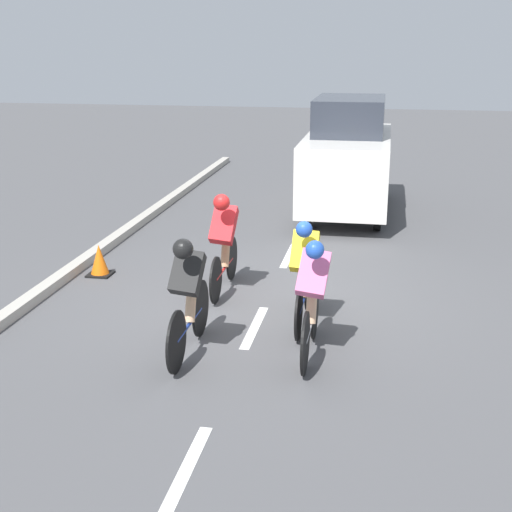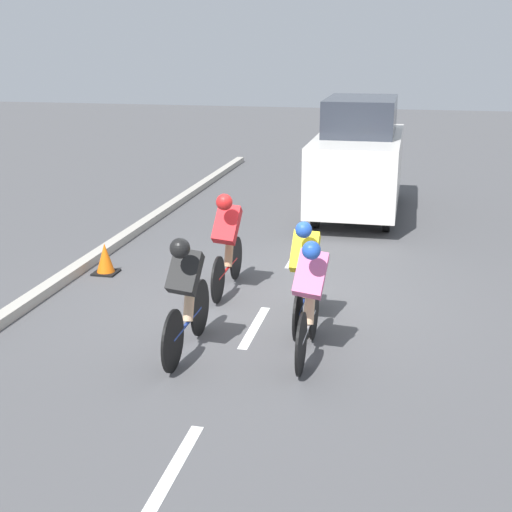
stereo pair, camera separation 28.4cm
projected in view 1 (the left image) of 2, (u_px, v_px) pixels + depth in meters
ground_plane at (265, 306)px, 9.79m from camera, size 60.00×60.00×0.00m
lane_stripe_near at (186, 470)px, 6.06m from camera, size 0.12×1.40×0.01m
lane_stripe_mid at (255, 327)px, 9.07m from camera, size 0.12×1.40×0.01m
lane_stripe_far at (289, 255)px, 12.08m from camera, size 0.12×1.40×0.01m
curb at (22, 306)px, 9.61m from camera, size 0.20×25.07×0.14m
cyclist_red at (224, 239)px, 10.10m from camera, size 0.37×1.71×1.50m
cyclist_pink at (312, 295)px, 8.02m from camera, size 0.38×1.72×1.46m
cyclist_yellow at (304, 270)px, 8.92m from camera, size 0.34×1.70×1.44m
cyclist_black at (188, 293)px, 8.05m from camera, size 0.37×1.75×1.47m
support_car at (348, 157)px, 14.79m from camera, size 1.70×4.34×2.38m
traffic_cone at (99, 261)px, 11.02m from camera, size 0.36×0.36×0.49m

